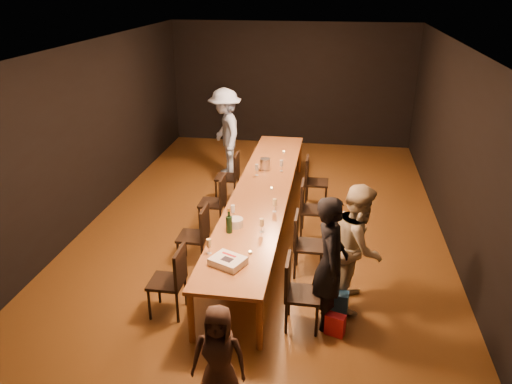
# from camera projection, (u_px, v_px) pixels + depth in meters

# --- Properties ---
(ground) EXTENTS (10.00, 10.00, 0.00)m
(ground) POSITION_uv_depth(u_px,v_px,m) (262.00, 230.00, 8.45)
(ground) COLOR #4E2F13
(ground) RESTS_ON ground
(room_shell) EXTENTS (6.04, 10.04, 3.02)m
(room_shell) POSITION_uv_depth(u_px,v_px,m) (263.00, 110.00, 7.63)
(room_shell) COLOR black
(room_shell) RESTS_ON ground
(table) EXTENTS (0.90, 6.00, 0.75)m
(table) POSITION_uv_depth(u_px,v_px,m) (262.00, 193.00, 8.17)
(table) COLOR brown
(table) RESTS_ON ground
(chair_right_0) EXTENTS (0.42, 0.42, 0.93)m
(chair_right_0) POSITION_uv_depth(u_px,v_px,m) (303.00, 293.00, 5.96)
(chair_right_0) COLOR black
(chair_right_0) RESTS_ON ground
(chair_right_1) EXTENTS (0.42, 0.42, 0.93)m
(chair_right_1) POSITION_uv_depth(u_px,v_px,m) (309.00, 245.00, 7.05)
(chair_right_1) COLOR black
(chair_right_1) RESTS_ON ground
(chair_right_2) EXTENTS (0.42, 0.42, 0.93)m
(chair_right_2) POSITION_uv_depth(u_px,v_px,m) (313.00, 209.00, 8.14)
(chair_right_2) COLOR black
(chair_right_2) RESTS_ON ground
(chair_right_3) EXTENTS (0.42, 0.42, 0.93)m
(chair_right_3) POSITION_uv_depth(u_px,v_px,m) (317.00, 182.00, 9.23)
(chair_right_3) COLOR black
(chair_right_3) RESTS_ON ground
(chair_left_0) EXTENTS (0.42, 0.42, 0.93)m
(chair_left_0) POSITION_uv_depth(u_px,v_px,m) (167.00, 281.00, 6.21)
(chair_left_0) COLOR black
(chair_left_0) RESTS_ON ground
(chair_left_1) EXTENTS (0.42, 0.42, 0.93)m
(chair_left_1) POSITION_uv_depth(u_px,v_px,m) (193.00, 236.00, 7.30)
(chair_left_1) COLOR black
(chair_left_1) RESTS_ON ground
(chair_left_2) EXTENTS (0.42, 0.42, 0.93)m
(chair_left_2) POSITION_uv_depth(u_px,v_px,m) (212.00, 202.00, 8.38)
(chair_left_2) COLOR black
(chair_left_2) RESTS_ON ground
(chair_left_3) EXTENTS (0.42, 0.42, 0.93)m
(chair_left_3) POSITION_uv_depth(u_px,v_px,m) (227.00, 177.00, 9.47)
(chair_left_3) COLOR black
(chair_left_3) RESTS_ON ground
(woman_birthday) EXTENTS (0.45, 0.64, 1.69)m
(woman_birthday) POSITION_uv_depth(u_px,v_px,m) (330.00, 263.00, 5.87)
(woman_birthday) COLOR black
(woman_birthday) RESTS_ON ground
(woman_tan) EXTENTS (0.74, 0.89, 1.65)m
(woman_tan) POSITION_uv_depth(u_px,v_px,m) (358.00, 246.00, 6.29)
(woman_tan) COLOR beige
(woman_tan) RESTS_ON ground
(man_blue) EXTENTS (1.13, 1.39, 1.88)m
(man_blue) POSITION_uv_depth(u_px,v_px,m) (225.00, 133.00, 10.50)
(man_blue) COLOR #9BBAF0
(man_blue) RESTS_ON ground
(child) EXTENTS (0.56, 0.37, 1.11)m
(child) POSITION_uv_depth(u_px,v_px,m) (219.00, 356.00, 4.84)
(child) COLOR #442F26
(child) RESTS_ON ground
(gift_bag_red) EXTENTS (0.26, 0.19, 0.27)m
(gift_bag_red) POSITION_uv_depth(u_px,v_px,m) (335.00, 325.00, 5.94)
(gift_bag_red) COLOR red
(gift_bag_red) RESTS_ON ground
(gift_bag_blue) EXTENTS (0.27, 0.20, 0.31)m
(gift_bag_blue) POSITION_uv_depth(u_px,v_px,m) (338.00, 303.00, 6.30)
(gift_bag_blue) COLOR #2966B1
(gift_bag_blue) RESTS_ON ground
(birthday_cake) EXTENTS (0.49, 0.45, 0.09)m
(birthday_cake) POSITION_uv_depth(u_px,v_px,m) (228.00, 261.00, 6.01)
(birthday_cake) COLOR white
(birthday_cake) RESTS_ON table
(plate_stack) EXTENTS (0.25, 0.25, 0.12)m
(plate_stack) POSITION_uv_depth(u_px,v_px,m) (236.00, 223.00, 6.92)
(plate_stack) COLOR silver
(plate_stack) RESTS_ON table
(champagne_bottle) EXTENTS (0.10, 0.10, 0.36)m
(champagne_bottle) POSITION_uv_depth(u_px,v_px,m) (229.00, 220.00, 6.72)
(champagne_bottle) COLOR black
(champagne_bottle) RESTS_ON table
(ice_bucket) EXTENTS (0.20, 0.20, 0.20)m
(ice_bucket) POSITION_uv_depth(u_px,v_px,m) (265.00, 164.00, 8.98)
(ice_bucket) COLOR silver
(ice_bucket) RESTS_ON table
(wineglass_0) EXTENTS (0.06, 0.06, 0.21)m
(wineglass_0) POSITION_uv_depth(u_px,v_px,m) (209.00, 246.00, 6.22)
(wineglass_0) COLOR beige
(wineglass_0) RESTS_ON table
(wineglass_1) EXTENTS (0.06, 0.06, 0.21)m
(wineglass_1) POSITION_uv_depth(u_px,v_px,m) (262.00, 225.00, 6.75)
(wineglass_1) COLOR beige
(wineglass_1) RESTS_ON table
(wineglass_2) EXTENTS (0.06, 0.06, 0.21)m
(wineglass_2) POSITION_uv_depth(u_px,v_px,m) (233.00, 212.00, 7.15)
(wineglass_2) COLOR silver
(wineglass_2) RESTS_ON table
(wineglass_3) EXTENTS (0.06, 0.06, 0.21)m
(wineglass_3) POSITION_uv_depth(u_px,v_px,m) (274.00, 205.00, 7.35)
(wineglass_3) COLOR beige
(wineglass_3) RESTS_ON table
(wineglass_4) EXTENTS (0.06, 0.06, 0.21)m
(wineglass_4) POSITION_uv_depth(u_px,v_px,m) (257.00, 170.00, 8.71)
(wineglass_4) COLOR silver
(wineglass_4) RESTS_ON table
(wineglass_5) EXTENTS (0.06, 0.06, 0.21)m
(wineglass_5) POSITION_uv_depth(u_px,v_px,m) (281.00, 166.00, 8.90)
(wineglass_5) COLOR silver
(wineglass_5) RESTS_ON table
(tealight_near) EXTENTS (0.05, 0.05, 0.03)m
(tealight_near) POSITION_uv_depth(u_px,v_px,m) (250.00, 252.00, 6.26)
(tealight_near) COLOR #B2B7B2
(tealight_near) RESTS_ON table
(tealight_mid) EXTENTS (0.05, 0.05, 0.03)m
(tealight_mid) POSITION_uv_depth(u_px,v_px,m) (272.00, 189.00, 8.16)
(tealight_mid) COLOR #B2B7B2
(tealight_mid) RESTS_ON table
(tealight_far) EXTENTS (0.05, 0.05, 0.03)m
(tealight_far) POSITION_uv_depth(u_px,v_px,m) (284.00, 152.00, 9.87)
(tealight_far) COLOR #B2B7B2
(tealight_far) RESTS_ON table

